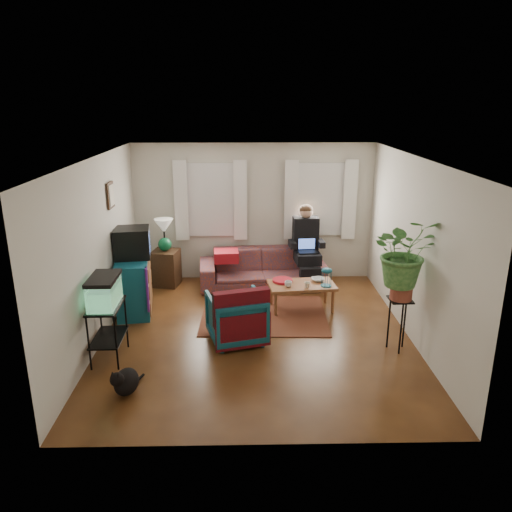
{
  "coord_description": "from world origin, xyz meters",
  "views": [
    {
      "loc": [
        -0.15,
        -6.76,
        3.37
      ],
      "look_at": [
        0.0,
        0.4,
        1.1
      ],
      "focal_mm": 35.0,
      "sensor_mm": 36.0,
      "label": 1
    }
  ],
  "objects_px": {
    "armchair": "(236,315)",
    "aquarium_stand": "(108,332)",
    "sofa": "(262,262)",
    "side_table": "(166,268)",
    "coffee_table": "(301,296)",
    "dresser": "(134,285)",
    "plant_stand": "(398,324)"
  },
  "relations": [
    {
      "from": "sofa",
      "to": "armchair",
      "type": "relative_size",
      "value": 2.94
    },
    {
      "from": "sofa",
      "to": "armchair",
      "type": "xyz_separation_m",
      "value": [
        -0.44,
        -2.23,
        -0.06
      ]
    },
    {
      "from": "aquarium_stand",
      "to": "coffee_table",
      "type": "bearing_deg",
      "value": 29.2
    },
    {
      "from": "aquarium_stand",
      "to": "coffee_table",
      "type": "height_order",
      "value": "aquarium_stand"
    },
    {
      "from": "sofa",
      "to": "dresser",
      "type": "relative_size",
      "value": 2.28
    },
    {
      "from": "aquarium_stand",
      "to": "coffee_table",
      "type": "relative_size",
      "value": 0.72
    },
    {
      "from": "aquarium_stand",
      "to": "armchair",
      "type": "height_order",
      "value": "armchair"
    },
    {
      "from": "sofa",
      "to": "aquarium_stand",
      "type": "distance_m",
      "value": 3.47
    },
    {
      "from": "side_table",
      "to": "aquarium_stand",
      "type": "bearing_deg",
      "value": -97.15
    },
    {
      "from": "aquarium_stand",
      "to": "plant_stand",
      "type": "relative_size",
      "value": 1.02
    },
    {
      "from": "sofa",
      "to": "armchair",
      "type": "height_order",
      "value": "sofa"
    },
    {
      "from": "sofa",
      "to": "aquarium_stand",
      "type": "xyz_separation_m",
      "value": [
        -2.15,
        -2.73,
        -0.06
      ]
    },
    {
      "from": "coffee_table",
      "to": "plant_stand",
      "type": "bearing_deg",
      "value": -56.76
    },
    {
      "from": "dresser",
      "to": "armchair",
      "type": "height_order",
      "value": "dresser"
    },
    {
      "from": "armchair",
      "to": "coffee_table",
      "type": "relative_size",
      "value": 0.72
    },
    {
      "from": "coffee_table",
      "to": "sofa",
      "type": "bearing_deg",
      "value": 112.45
    },
    {
      "from": "side_table",
      "to": "aquarium_stand",
      "type": "distance_m",
      "value": 2.81
    },
    {
      "from": "aquarium_stand",
      "to": "plant_stand",
      "type": "distance_m",
      "value": 3.95
    },
    {
      "from": "sofa",
      "to": "coffee_table",
      "type": "distance_m",
      "value": 1.31
    },
    {
      "from": "sofa",
      "to": "armchair",
      "type": "distance_m",
      "value": 2.28
    },
    {
      "from": "side_table",
      "to": "dresser",
      "type": "relative_size",
      "value": 0.66
    },
    {
      "from": "dresser",
      "to": "aquarium_stand",
      "type": "relative_size",
      "value": 1.3
    },
    {
      "from": "sofa",
      "to": "plant_stand",
      "type": "height_order",
      "value": "sofa"
    },
    {
      "from": "side_table",
      "to": "dresser",
      "type": "distance_m",
      "value": 1.27
    },
    {
      "from": "dresser",
      "to": "side_table",
      "type": "bearing_deg",
      "value": 65.83
    },
    {
      "from": "dresser",
      "to": "armchair",
      "type": "bearing_deg",
      "value": -41.08
    },
    {
      "from": "side_table",
      "to": "aquarium_stand",
      "type": "relative_size",
      "value": 0.86
    },
    {
      "from": "sofa",
      "to": "coffee_table",
      "type": "bearing_deg",
      "value": -65.81
    },
    {
      "from": "side_table",
      "to": "coffee_table",
      "type": "bearing_deg",
      "value": -26.32
    },
    {
      "from": "sofa",
      "to": "dresser",
      "type": "bearing_deg",
      "value": -156.16
    },
    {
      "from": "armchair",
      "to": "aquarium_stand",
      "type": "bearing_deg",
      "value": 0.26
    },
    {
      "from": "side_table",
      "to": "aquarium_stand",
      "type": "xyz_separation_m",
      "value": [
        -0.35,
        -2.79,
        0.05
      ]
    }
  ]
}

